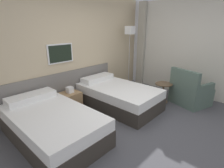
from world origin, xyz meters
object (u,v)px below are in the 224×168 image
(side_table, at_px, (163,89))
(armchair, at_px, (190,93))
(bed_near_door, at_px, (52,124))
(nightstand, at_px, (71,100))
(floor_lamp, at_px, (130,37))
(bed_near_window, at_px, (118,96))

(side_table, relative_size, armchair, 0.51)
(bed_near_door, height_order, nightstand, bed_near_door)
(floor_lamp, bearing_deg, armchair, -88.56)
(bed_near_window, distance_m, side_table, 1.23)
(armchair, bearing_deg, floor_lamp, 20.21)
(bed_near_door, height_order, armchair, armchair)
(bed_near_door, xyz_separation_m, side_table, (2.79, -0.71, 0.09))
(bed_near_window, bearing_deg, floor_lamp, 26.86)
(bed_near_door, xyz_separation_m, nightstand, (0.90, 0.72, -0.05))
(side_table, height_order, armchair, armchair)
(floor_lamp, relative_size, armchair, 1.94)
(nightstand, xyz_separation_m, armchair, (2.23, -1.99, 0.08))
(floor_lamp, bearing_deg, nightstand, 178.11)
(nightstand, xyz_separation_m, side_table, (1.89, -1.43, 0.13))
(bed_near_door, bearing_deg, nightstand, 38.92)
(bed_near_door, bearing_deg, bed_near_window, 0.00)
(bed_near_door, distance_m, nightstand, 1.15)
(bed_near_window, bearing_deg, bed_near_door, 180.00)
(nightstand, height_order, armchair, armchair)
(nightstand, distance_m, floor_lamp, 2.58)
(bed_near_door, xyz_separation_m, bed_near_window, (1.79, 0.00, 0.00))
(bed_near_window, xyz_separation_m, nightstand, (-0.90, 0.72, -0.05))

